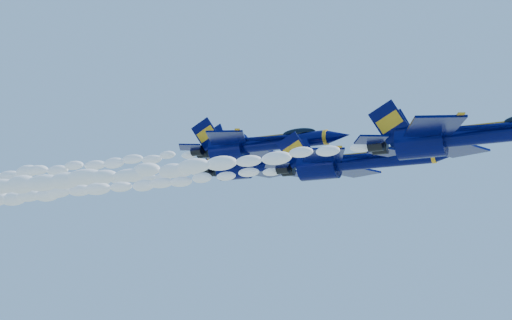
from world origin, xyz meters
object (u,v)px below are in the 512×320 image
at_px(jet_third, 259,144).
at_px(jet_fourth, 262,165).
at_px(jet_second, 354,161).
at_px(jet_lead, 467,135).

height_order(jet_third, jet_fourth, jet_fourth).
relative_size(jet_second, jet_fourth, 0.91).
relative_size(jet_third, jet_fourth, 0.92).
bearing_deg(jet_lead, jet_fourth, 140.48).
height_order(jet_lead, jet_fourth, jet_fourth).
xyz_separation_m(jet_third, jet_fourth, (-5.79, 13.45, 0.76)).
bearing_deg(jet_second, jet_lead, -32.51).
distance_m(jet_second, jet_third, 12.72).
relative_size(jet_lead, jet_fourth, 0.93).
xyz_separation_m(jet_lead, jet_third, (-23.58, 10.77, 4.00)).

